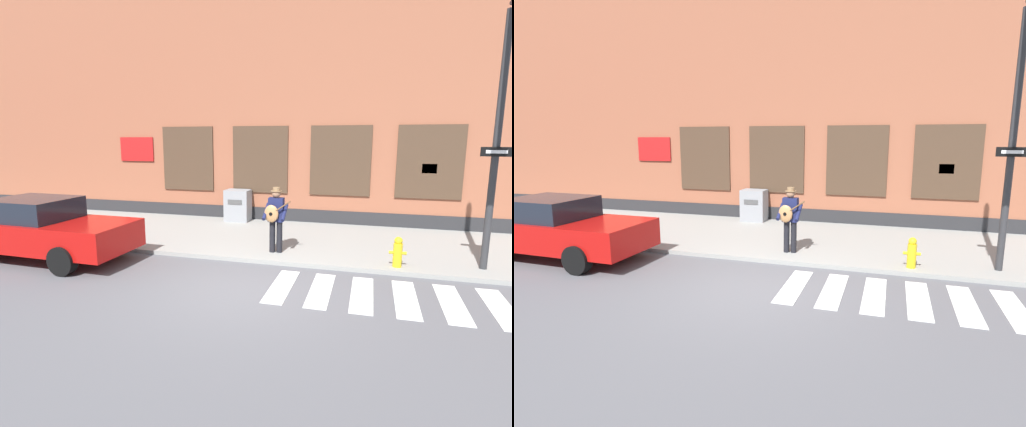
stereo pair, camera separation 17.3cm
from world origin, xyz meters
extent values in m
plane|color=#56565B|center=(0.00, 0.00, 0.00)|extent=(160.00, 160.00, 0.00)
cube|color=gray|center=(0.00, 4.16, 0.05)|extent=(28.00, 4.75, 0.10)
cube|color=#99563D|center=(0.00, 8.53, 4.28)|extent=(28.00, 4.00, 8.57)
cube|color=#28282B|center=(0.00, 6.51, 0.28)|extent=(28.00, 0.04, 0.55)
cube|color=#473323|center=(-4.15, 6.50, 2.25)|extent=(1.99, 0.06, 2.32)
cube|color=black|center=(-4.15, 6.49, 2.25)|extent=(1.87, 0.03, 2.20)
cube|color=#473323|center=(-1.38, 6.50, 2.25)|extent=(1.99, 0.06, 2.32)
cube|color=black|center=(-1.38, 6.49, 2.25)|extent=(1.87, 0.03, 2.20)
cube|color=#473323|center=(1.38, 6.50, 2.25)|extent=(1.99, 0.06, 2.32)
cube|color=black|center=(1.38, 6.49, 2.25)|extent=(1.87, 0.03, 2.20)
cube|color=#473323|center=(4.15, 6.50, 2.25)|extent=(1.99, 0.06, 2.32)
cube|color=black|center=(4.15, 6.49, 2.25)|extent=(1.87, 0.03, 2.20)
cube|color=red|center=(-6.29, 6.49, 2.58)|extent=(1.40, 0.04, 0.90)
cube|color=yellow|center=(4.15, 6.48, 2.05)|extent=(0.44, 0.02, 0.30)
cube|color=silver|center=(0.75, 0.48, 0.01)|extent=(0.42, 1.90, 0.01)
cube|color=silver|center=(1.55, 0.48, 0.01)|extent=(0.42, 1.90, 0.01)
cube|color=silver|center=(2.34, 0.48, 0.01)|extent=(0.42, 1.90, 0.01)
cube|color=silver|center=(3.14, 0.48, 0.01)|extent=(0.42, 1.90, 0.01)
cube|color=silver|center=(3.94, 0.48, 0.01)|extent=(0.42, 1.90, 0.01)
cube|color=silver|center=(4.73, 0.48, 0.01)|extent=(0.42, 1.90, 0.01)
cube|color=#B20F0C|center=(-5.36, 0.70, 0.67)|extent=(4.64, 1.94, 0.68)
cube|color=black|center=(-5.61, 0.71, 1.27)|extent=(1.87, 1.62, 0.52)
cube|color=silver|center=(-3.09, 1.22, 0.74)|extent=(0.07, 0.24, 0.12)
cube|color=silver|center=(-3.11, 0.08, 0.74)|extent=(0.07, 0.24, 0.12)
cylinder|color=black|center=(-4.01, 1.55, 0.33)|extent=(0.67, 0.25, 0.66)
cylinder|color=black|center=(-4.04, -0.20, 0.33)|extent=(0.67, 0.25, 0.66)
cylinder|color=black|center=(-6.67, 1.61, 0.33)|extent=(0.67, 0.25, 0.66)
cylinder|color=black|center=(0.23, 2.55, 0.51)|extent=(0.15, 0.15, 0.80)
cylinder|color=black|center=(0.05, 2.53, 0.51)|extent=(0.15, 0.15, 0.80)
cube|color=#191E47|center=(0.14, 2.55, 1.21)|extent=(0.38, 0.23, 0.61)
sphere|color=#9E7051|center=(0.14, 2.55, 1.63)|extent=(0.22, 0.22, 0.22)
cylinder|color=olive|center=(0.14, 2.55, 1.69)|extent=(0.28, 0.28, 0.02)
cylinder|color=olive|center=(0.14, 2.55, 1.74)|extent=(0.18, 0.18, 0.09)
cylinder|color=#191E47|center=(0.37, 2.45, 1.17)|extent=(0.10, 0.51, 0.39)
cylinder|color=#191E47|center=(-0.11, 2.45, 1.17)|extent=(0.10, 0.51, 0.39)
ellipsoid|color=#B77F4C|center=(0.05, 2.37, 1.14)|extent=(0.36, 0.13, 0.44)
cylinder|color=black|center=(0.05, 2.31, 1.14)|extent=(0.09, 0.01, 0.09)
cylinder|color=brown|center=(0.31, 2.35, 1.32)|extent=(0.47, 0.04, 0.34)
cylinder|color=#2D2D30|center=(4.92, 2.52, 2.82)|extent=(0.15, 0.15, 5.43)
cube|color=black|center=(4.91, 2.41, 2.70)|extent=(0.60, 0.09, 0.20)
cube|color=white|center=(4.90, 2.39, 2.70)|extent=(0.40, 0.05, 0.07)
cube|color=gray|center=(-2.08, 6.08, 0.66)|extent=(0.85, 0.67, 1.10)
cube|color=#4C4C4C|center=(-2.08, 5.74, 0.82)|extent=(0.51, 0.02, 0.16)
cylinder|color=gold|center=(3.06, 2.13, 0.38)|extent=(0.20, 0.20, 0.55)
sphere|color=gold|center=(3.06, 2.13, 0.71)|extent=(0.18, 0.18, 0.18)
cylinder|color=gold|center=(2.92, 2.13, 0.43)|extent=(0.10, 0.07, 0.07)
cylinder|color=gold|center=(3.20, 2.13, 0.43)|extent=(0.10, 0.07, 0.07)
camera|label=1|loc=(2.39, -7.12, 2.97)|focal=28.00mm
camera|label=2|loc=(2.55, -7.07, 2.97)|focal=28.00mm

